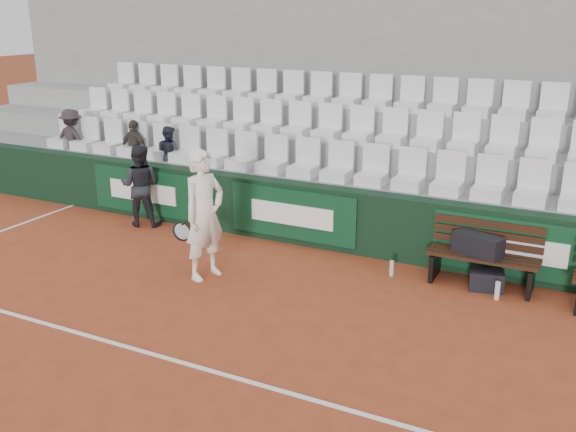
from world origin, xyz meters
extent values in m
plane|color=#9F4023|center=(0.00, 0.00, 0.00)|extent=(80.00, 80.00, 0.00)
cube|color=white|center=(0.00, 0.00, 0.00)|extent=(18.00, 0.06, 0.01)
cube|color=black|center=(0.00, 4.00, 0.50)|extent=(18.00, 0.30, 1.00)
cube|color=#0C381E|center=(-3.20, 3.83, 0.52)|extent=(2.20, 0.04, 0.82)
cube|color=#0C381E|center=(-0.20, 3.83, 0.52)|extent=(2.20, 0.04, 0.82)
cube|color=#0C381E|center=(3.20, 3.83, 0.52)|extent=(2.20, 0.04, 0.82)
cube|color=gray|center=(0.00, 4.62, 0.50)|extent=(18.00, 0.95, 1.00)
cube|color=gray|center=(0.00, 5.58, 0.72)|extent=(18.00, 0.95, 1.45)
cube|color=#969693|center=(0.00, 6.53, 0.95)|extent=(18.00, 0.95, 1.90)
cube|color=gray|center=(0.00, 7.15, 2.20)|extent=(18.00, 0.30, 4.40)
cube|color=silver|center=(0.00, 4.45, 1.31)|extent=(11.90, 0.44, 0.63)
cube|color=silver|center=(0.00, 5.40, 1.77)|extent=(11.90, 0.44, 0.63)
cube|color=silver|center=(0.00, 6.35, 2.21)|extent=(11.90, 0.44, 0.63)
cube|color=#321A0F|center=(2.86, 3.55, 0.23)|extent=(1.50, 0.56, 0.45)
cube|color=black|center=(2.78, 3.55, 0.59)|extent=(0.72, 0.49, 0.29)
cube|color=black|center=(2.95, 3.43, 0.14)|extent=(0.50, 0.37, 0.28)
cylinder|color=#ADBFC4|center=(1.65, 3.32, 0.12)|extent=(0.06, 0.06, 0.23)
cylinder|color=silver|center=(3.14, 3.19, 0.13)|extent=(0.07, 0.07, 0.25)
imported|color=white|center=(-0.73, 2.12, 0.93)|extent=(0.61, 0.77, 1.86)
torus|color=black|center=(-1.13, 2.12, 0.62)|extent=(0.19, 0.30, 0.26)
cylinder|color=black|center=(-1.00, 2.12, 0.81)|extent=(0.26, 0.03, 0.20)
imported|color=black|center=(-3.03, 3.55, 0.73)|extent=(0.85, 0.76, 1.45)
imported|color=#2A2126|center=(-5.47, 4.50, 1.61)|extent=(0.80, 0.47, 1.22)
imported|color=#362F2B|center=(-3.89, 4.50, 1.56)|extent=(0.67, 0.31, 1.12)
imported|color=#1D212C|center=(-3.08, 4.50, 1.53)|extent=(0.59, 0.50, 1.07)
camera|label=1|loc=(4.12, -4.98, 3.68)|focal=40.00mm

